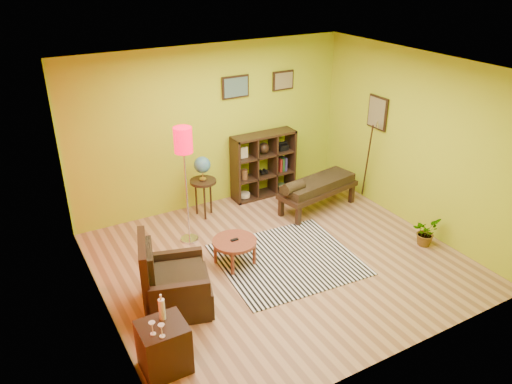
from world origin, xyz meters
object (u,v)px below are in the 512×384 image
bench (316,187)px  potted_plant (425,234)px  side_cabinet (164,347)px  cube_shelf (264,165)px  coffee_table (235,244)px  globe_table (203,172)px  floor_lamp (184,151)px  armchair (172,286)px

bench → potted_plant: bench is taller
side_cabinet → cube_shelf: 4.47m
coffee_table → globe_table: globe_table is taller
floor_lamp → potted_plant: size_ratio=4.22×
side_cabinet → cube_shelf: (3.11, 3.19, 0.30)m
armchair → side_cabinet: armchair is taller
coffee_table → armchair: armchair is taller
coffee_table → potted_plant: (2.80, -0.97, -0.17)m
bench → potted_plant: size_ratio=3.54×
side_cabinet → globe_table: globe_table is taller
bench → potted_plant: (0.80, -1.77, -0.27)m
floor_lamp → globe_table: bearing=49.3°
armchair → floor_lamp: bearing=60.1°
coffee_table → potted_plant: bearing=-19.2°
coffee_table → floor_lamp: bearing=109.0°
cube_shelf → potted_plant: cube_shelf is taller
armchair → potted_plant: size_ratio=2.31×
side_cabinet → floor_lamp: size_ratio=0.49×
coffee_table → bench: size_ratio=0.41×
armchair → bench: armchair is taller
side_cabinet → armchair: bearing=64.4°
coffee_table → globe_table: bearing=82.0°
cube_shelf → potted_plant: size_ratio=2.72×
cube_shelf → potted_plant: (1.28, -2.74, -0.43)m
armchair → globe_table: bearing=56.4°
bench → coffee_table: bearing=-158.2°
floor_lamp → potted_plant: (3.12, -1.91, -1.34)m
coffee_table → armchair: 1.23m
coffee_table → floor_lamp: size_ratio=0.34×
potted_plant → cube_shelf: bearing=115.0°
bench → armchair: bearing=-157.9°
potted_plant → floor_lamp: bearing=148.6°
bench → floor_lamp: bearing=176.7°
floor_lamp → potted_plant: floor_lamp is taller
cube_shelf → coffee_table: bearing=-130.8°
coffee_table → side_cabinet: 2.14m
bench → potted_plant: 1.96m
coffee_table → side_cabinet: side_cabinet is taller
potted_plant → bench: bearing=114.1°
armchair → coffee_table: bearing=22.7°
armchair → globe_table: (1.35, 2.04, 0.51)m
coffee_table → globe_table: 1.65m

